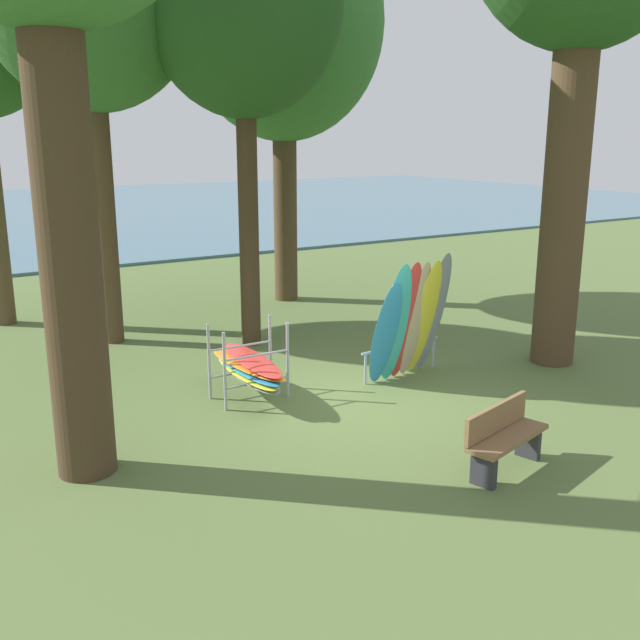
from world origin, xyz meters
The scene contains 7 objects.
ground_plane centered at (0.00, 0.00, 0.00)m, with size 80.00×80.00×0.00m, color #566B38.
lake_water centered at (0.00, 31.88, 0.05)m, with size 80.00×36.00×0.10m, color #477084.
tree_mid_behind centered at (2.66, 7.04, 6.65)m, with size 4.79×4.79×9.47m.
tree_far_left_back centered at (0.05, 3.79, 6.47)m, with size 3.69×3.69×8.65m.
leaning_board_pile centered at (1.41, 0.36, 1.03)m, with size 1.76×0.82×2.20m.
board_storage_rack centered at (-1.39, 0.96, 0.52)m, with size 1.15×2.13×1.25m.
park_bench centered at (0.20, -3.07, 0.45)m, with size 1.46×0.77×0.85m.
Camera 1 is at (-6.23, -9.12, 4.15)m, focal length 40.92 mm.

